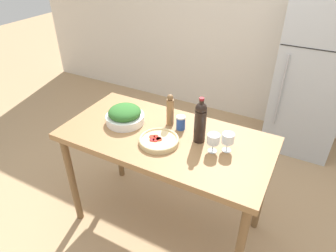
{
  "coord_description": "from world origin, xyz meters",
  "views": [
    {
      "loc": [
        0.83,
        -1.52,
        2.11
      ],
      "look_at": [
        0.0,
        0.04,
        0.96
      ],
      "focal_mm": 32.0,
      "sensor_mm": 36.0,
      "label": 1
    }
  ],
  "objects": [
    {
      "name": "wine_glass_near",
      "position": [
        0.35,
        -0.01,
        0.99
      ],
      "size": [
        0.08,
        0.08,
        0.13
      ],
      "color": "silver",
      "rests_on": "prep_counter"
    },
    {
      "name": "homemade_pizza",
      "position": [
        0.0,
        -0.09,
        0.92
      ],
      "size": [
        0.27,
        0.27,
        0.04
      ],
      "color": "#DBC189",
      "rests_on": "prep_counter"
    },
    {
      "name": "prep_counter",
      "position": [
        0.0,
        0.0,
        0.8
      ],
      "size": [
        1.49,
        0.74,
        0.9
      ],
      "color": "olive",
      "rests_on": "ground_plane"
    },
    {
      "name": "ground_plane",
      "position": [
        0.0,
        0.0,
        0.0
      ],
      "size": [
        14.0,
        14.0,
        0.0
      ],
      "primitive_type": "plane",
      "color": "tan"
    },
    {
      "name": "salad_bowl",
      "position": [
        -0.35,
        0.01,
        0.96
      ],
      "size": [
        0.29,
        0.29,
        0.14
      ],
      "color": "white",
      "rests_on": "prep_counter"
    },
    {
      "name": "wine_glass_far",
      "position": [
        0.43,
        0.04,
        0.99
      ],
      "size": [
        0.08,
        0.08,
        0.13
      ],
      "color": "silver",
      "rests_on": "prep_counter"
    },
    {
      "name": "salt_canister",
      "position": [
        0.05,
        0.13,
        0.96
      ],
      "size": [
        0.07,
        0.07,
        0.11
      ],
      "color": "#284CA3",
      "rests_on": "prep_counter"
    },
    {
      "name": "wall_back",
      "position": [
        -0.0,
        2.09,
        1.3
      ],
      "size": [
        6.4,
        0.08,
        2.6
      ],
      "color": "silver",
      "rests_on": "ground_plane"
    },
    {
      "name": "refrigerator",
      "position": [
        0.8,
        1.73,
        0.85
      ],
      "size": [
        0.7,
        0.64,
        1.7
      ],
      "color": "#B7BCC1",
      "rests_on": "ground_plane"
    },
    {
      "name": "wine_bottle",
      "position": [
        0.23,
        0.06,
        1.06
      ],
      "size": [
        0.08,
        0.08,
        0.33
      ],
      "color": "black",
      "rests_on": "prep_counter"
    },
    {
      "name": "pepper_mill",
      "position": [
        -0.04,
        0.15,
        1.02
      ],
      "size": [
        0.05,
        0.05,
        0.25
      ],
      "color": "olive",
      "rests_on": "prep_counter"
    }
  ]
}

